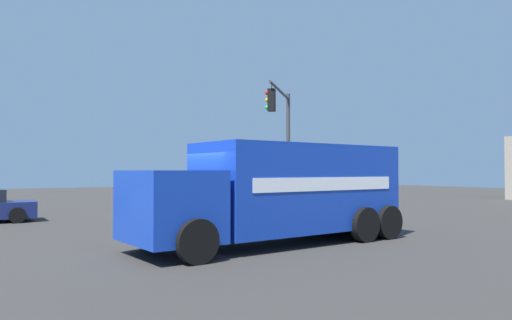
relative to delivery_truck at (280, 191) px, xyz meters
The scene contains 4 objects.
ground_plane 2.17m from the delivery_truck, 104.46° to the right, with size 100.00×100.00×0.00m, color #33302D.
delivery_truck is the anchor object (origin of this frame).
traffic_light_primary 9.70m from the delivery_truck, 142.52° to the left, with size 3.44×3.62×6.00m.
pickup_white 11.61m from the delivery_truck, 169.81° to the left, with size 2.62×5.36×1.38m.
Camera 1 is at (11.14, -6.41, 2.03)m, focal length 33.27 mm.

